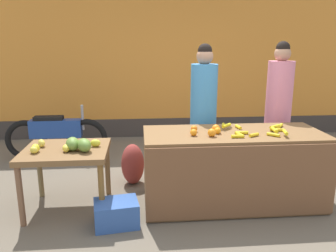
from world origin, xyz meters
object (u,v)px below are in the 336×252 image
at_px(vendor_woman_pink_shirt, 278,111).
at_px(produce_sack, 133,164).
at_px(vendor_woman_blue_shirt, 203,115).
at_px(parked_motorcycle, 56,135).
at_px(produce_crate, 116,213).

bearing_deg(vendor_woman_pink_shirt, produce_sack, -177.26).
distance_m(vendor_woman_blue_shirt, parked_motorcycle, 2.46).
height_order(vendor_woman_blue_shirt, produce_sack, vendor_woman_blue_shirt).
relative_size(produce_crate, produce_sack, 0.81).
distance_m(produce_crate, produce_sack, 1.07).
bearing_deg(produce_crate, produce_sack, 81.67).
height_order(produce_crate, produce_sack, produce_sack).
distance_m(vendor_woman_pink_shirt, produce_sack, 2.07).
distance_m(vendor_woman_blue_shirt, produce_sack, 1.13).
xyz_separation_m(vendor_woman_pink_shirt, parked_motorcycle, (-3.19, 0.99, -0.53)).
height_order(vendor_woman_blue_shirt, parked_motorcycle, vendor_woman_blue_shirt).
bearing_deg(vendor_woman_pink_shirt, vendor_woman_blue_shirt, -175.82).
distance_m(parked_motorcycle, produce_sack, 1.64).
xyz_separation_m(vendor_woman_pink_shirt, produce_crate, (-2.11, -1.14, -0.80)).
bearing_deg(produce_sack, vendor_woman_blue_shirt, 1.14).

